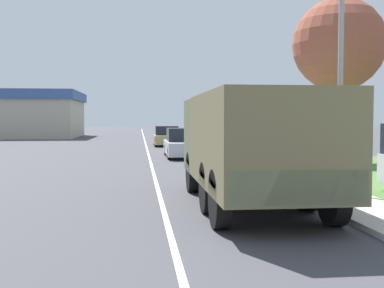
% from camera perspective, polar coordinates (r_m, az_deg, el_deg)
% --- Properties ---
extents(ground_plane, '(180.00, 180.00, 0.00)m').
position_cam_1_polar(ground_plane, '(38.00, -5.47, -0.16)').
color(ground_plane, '#424247').
extents(lane_centre_stripe, '(0.12, 120.00, 0.00)m').
position_cam_1_polar(lane_centre_stripe, '(38.00, -5.47, -0.16)').
color(lane_centre_stripe, silver).
rests_on(lane_centre_stripe, ground).
extents(sidewalk_right, '(1.80, 120.00, 0.12)m').
position_cam_1_polar(sidewalk_right, '(38.32, 1.27, -0.03)').
color(sidewalk_right, beige).
rests_on(sidewalk_right, ground).
extents(grass_strip_right, '(7.00, 120.00, 0.02)m').
position_cam_1_polar(grass_strip_right, '(39.15, 7.66, -0.07)').
color(grass_strip_right, '#4C7538').
rests_on(grass_strip_right, ground).
extents(military_truck, '(2.55, 6.96, 2.65)m').
position_cam_1_polar(military_truck, '(11.48, 7.04, 0.29)').
color(military_truck, '#606647').
rests_on(military_truck, ground).
extents(car_nearest_ahead, '(1.74, 4.85, 1.58)m').
position_cam_1_polar(car_nearest_ahead, '(26.23, -1.22, -0.02)').
color(car_nearest_ahead, '#B7BABF').
rests_on(car_nearest_ahead, ground).
extents(car_second_ahead, '(1.95, 4.05, 1.53)m').
position_cam_1_polar(car_second_ahead, '(37.09, -3.03, 0.84)').
color(car_second_ahead, tan).
rests_on(car_second_ahead, ground).
extents(lamp_post, '(1.69, 0.24, 6.10)m').
position_cam_1_polar(lamp_post, '(13.38, 16.29, 10.28)').
color(lamp_post, gray).
rests_on(lamp_post, sidewalk_right).
extents(tree_mid_right, '(4.38, 4.38, 7.79)m').
position_cam_1_polar(tree_mid_right, '(24.35, 17.01, 11.15)').
color(tree_mid_right, brown).
rests_on(tree_mid_right, grass_strip_right).
extents(building_distant, '(15.53, 12.87, 5.13)m').
position_cam_1_polar(building_distant, '(57.99, -20.70, 3.32)').
color(building_distant, '#B2A893').
rests_on(building_distant, ground).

